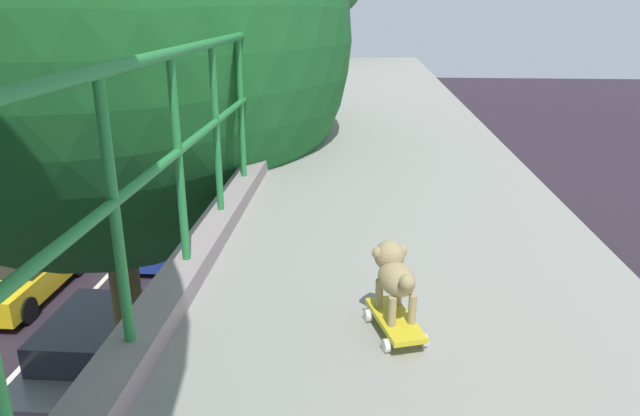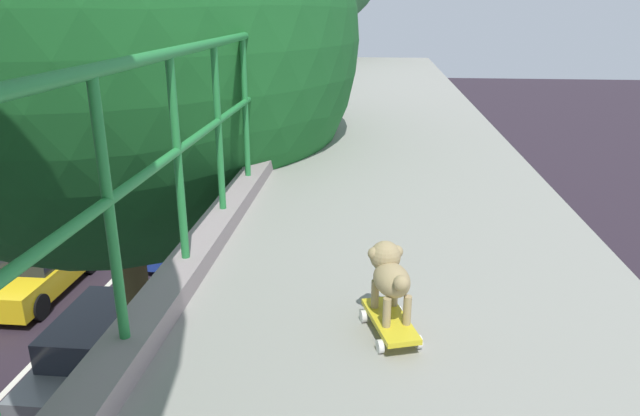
{
  "view_description": "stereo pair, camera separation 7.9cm",
  "coord_description": "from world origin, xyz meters",
  "px_view_note": "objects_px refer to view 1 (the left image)",
  "views": [
    {
      "loc": [
        0.67,
        -0.8,
        6.98
      ],
      "look_at": [
        0.45,
        2.42,
        5.84
      ],
      "focal_mm": 32.55,
      "sensor_mm": 36.0,
      "label": 1
    },
    {
      "loc": [
        0.75,
        -0.79,
        6.98
      ],
      "look_at": [
        0.45,
        2.42,
        5.84
      ],
      "focal_mm": 32.55,
      "sensor_mm": 36.0,
      "label": 2
    }
  ],
  "objects_px": {
    "car_blue_seventh": "(180,230)",
    "city_bus": "(185,116)",
    "car_grey_fifth": "(94,347)",
    "car_yellow_cab_sixth": "(24,272)",
    "toy_skateboard": "(395,321)",
    "small_dog": "(394,272)"
  },
  "relations": [
    {
      "from": "car_blue_seventh",
      "to": "city_bus",
      "type": "relative_size",
      "value": 0.39
    },
    {
      "from": "car_yellow_cab_sixth",
      "to": "small_dog",
      "type": "height_order",
      "value": "small_dog"
    },
    {
      "from": "small_dog",
      "to": "car_grey_fifth",
      "type": "bearing_deg",
      "value": 126.6
    },
    {
      "from": "city_bus",
      "to": "small_dog",
      "type": "height_order",
      "value": "small_dog"
    },
    {
      "from": "small_dog",
      "to": "car_blue_seventh",
      "type": "bearing_deg",
      "value": 112.23
    },
    {
      "from": "car_yellow_cab_sixth",
      "to": "toy_skateboard",
      "type": "bearing_deg",
      "value": -50.41
    },
    {
      "from": "car_yellow_cab_sixth",
      "to": "small_dog",
      "type": "xyz_separation_m",
      "value": [
        8.52,
        -10.26,
        5.2
      ]
    },
    {
      "from": "car_grey_fifth",
      "to": "car_yellow_cab_sixth",
      "type": "height_order",
      "value": "car_yellow_cab_sixth"
    },
    {
      "from": "toy_skateboard",
      "to": "city_bus",
      "type": "bearing_deg",
      "value": 109.0
    },
    {
      "from": "city_bus",
      "to": "small_dog",
      "type": "distance_m",
      "value": 27.27
    },
    {
      "from": "car_grey_fifth",
      "to": "toy_skateboard",
      "type": "distance_m",
      "value": 10.21
    },
    {
      "from": "toy_skateboard",
      "to": "small_dog",
      "type": "relative_size",
      "value": 1.25
    },
    {
      "from": "small_dog",
      "to": "city_bus",
      "type": "bearing_deg",
      "value": 109.02
    },
    {
      "from": "toy_skateboard",
      "to": "small_dog",
      "type": "bearing_deg",
      "value": 99.59
    },
    {
      "from": "car_blue_seventh",
      "to": "city_bus",
      "type": "distance_m",
      "value": 12.73
    },
    {
      "from": "small_dog",
      "to": "car_yellow_cab_sixth",
      "type": "bearing_deg",
      "value": 129.71
    },
    {
      "from": "car_grey_fifth",
      "to": "small_dog",
      "type": "bearing_deg",
      "value": -53.4
    },
    {
      "from": "car_grey_fifth",
      "to": "small_dog",
      "type": "relative_size",
      "value": 12.35
    },
    {
      "from": "toy_skateboard",
      "to": "small_dog",
      "type": "distance_m",
      "value": 0.23
    },
    {
      "from": "car_yellow_cab_sixth",
      "to": "city_bus",
      "type": "distance_m",
      "value": 15.29
    },
    {
      "from": "car_grey_fifth",
      "to": "toy_skateboard",
      "type": "height_order",
      "value": "toy_skateboard"
    },
    {
      "from": "car_yellow_cab_sixth",
      "to": "toy_skateboard",
      "type": "distance_m",
      "value": 14.28
    }
  ]
}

